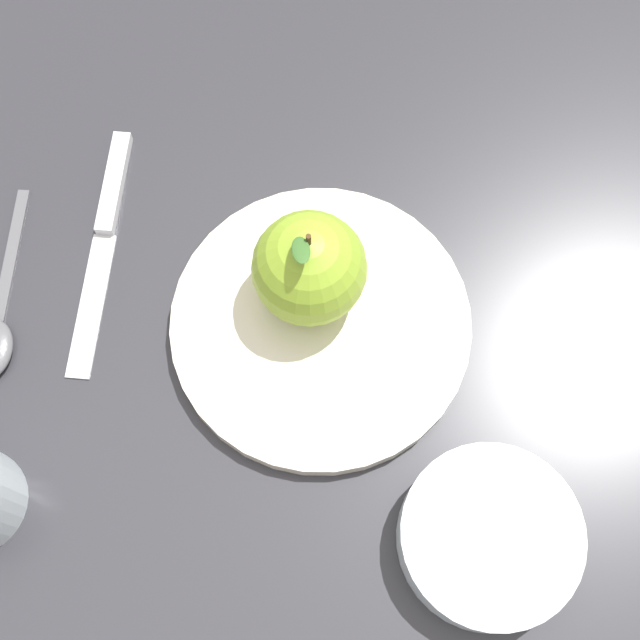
{
  "coord_description": "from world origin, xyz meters",
  "views": [
    {
      "loc": [
        0.19,
        0.14,
        0.6
      ],
      "look_at": [
        0.0,
        0.04,
        0.02
      ],
      "focal_mm": 47.3,
      "sensor_mm": 36.0,
      "label": 1
    }
  ],
  "objects_px": {
    "side_bowl": "(490,536)",
    "knife": "(106,228)",
    "dinner_plate": "(320,325)",
    "apple": "(309,268)"
  },
  "relations": [
    {
      "from": "dinner_plate",
      "to": "apple",
      "type": "distance_m",
      "value": 0.05
    },
    {
      "from": "dinner_plate",
      "to": "knife",
      "type": "relative_size",
      "value": 1.14
    },
    {
      "from": "dinner_plate",
      "to": "apple",
      "type": "bearing_deg",
      "value": -134.7
    },
    {
      "from": "dinner_plate",
      "to": "apple",
      "type": "relative_size",
      "value": 2.35
    },
    {
      "from": "dinner_plate",
      "to": "knife",
      "type": "height_order",
      "value": "dinner_plate"
    },
    {
      "from": "side_bowl",
      "to": "knife",
      "type": "xyz_separation_m",
      "value": [
        -0.07,
        -0.36,
        -0.02
      ]
    },
    {
      "from": "side_bowl",
      "to": "knife",
      "type": "height_order",
      "value": "side_bowl"
    },
    {
      "from": "side_bowl",
      "to": "knife",
      "type": "relative_size",
      "value": 0.62
    },
    {
      "from": "apple",
      "to": "side_bowl",
      "type": "bearing_deg",
      "value": 62.77
    },
    {
      "from": "side_bowl",
      "to": "knife",
      "type": "bearing_deg",
      "value": -101.34
    }
  ]
}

